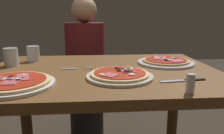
{
  "coord_description": "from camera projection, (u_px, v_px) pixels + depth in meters",
  "views": [
    {
      "loc": [
        -0.04,
        -1.06,
        1.04
      ],
      "look_at": [
        0.04,
        -0.08,
        0.81
      ],
      "focal_mm": 35.52,
      "sensor_mm": 36.0,
      "label": 1
    }
  ],
  "objects": [
    {
      "name": "pizza_across_right",
      "position": [
        13.0,
        83.0,
        0.83
      ],
      "size": [
        0.31,
        0.31,
        0.03
      ],
      "color": "white",
      "rests_on": "dining_table"
    },
    {
      "name": "pizza_across_left",
      "position": [
        166.0,
        62.0,
        1.22
      ],
      "size": [
        0.31,
        0.31,
        0.03
      ],
      "color": "white",
      "rests_on": "dining_table"
    },
    {
      "name": "pizza_foreground",
      "position": [
        120.0,
        75.0,
        0.94
      ],
      "size": [
        0.29,
        0.29,
        0.05
      ],
      "color": "silver",
      "rests_on": "dining_table"
    },
    {
      "name": "dining_table",
      "position": [
        103.0,
        94.0,
        1.12
      ],
      "size": [
        1.13,
        0.82,
        0.78
      ],
      "color": "brown",
      "rests_on": "ground"
    },
    {
      "name": "knife",
      "position": [
        186.0,
        80.0,
        0.9
      ],
      "size": [
        0.2,
        0.04,
        0.01
      ],
      "color": "silver",
      "rests_on": "dining_table"
    },
    {
      "name": "fork",
      "position": [
        75.0,
        69.0,
        1.09
      ],
      "size": [
        0.16,
        0.02,
        0.0
      ],
      "color": "silver",
      "rests_on": "dining_table"
    },
    {
      "name": "water_glass_near",
      "position": [
        11.0,
        58.0,
        1.17
      ],
      "size": [
        0.07,
        0.07,
        0.09
      ],
      "color": "silver",
      "rests_on": "dining_table"
    },
    {
      "name": "water_glass_far",
      "position": [
        33.0,
        55.0,
        1.28
      ],
      "size": [
        0.07,
        0.07,
        0.09
      ],
      "color": "silver",
      "rests_on": "dining_table"
    },
    {
      "name": "salt_shaker",
      "position": [
        190.0,
        84.0,
        0.75
      ],
      "size": [
        0.03,
        0.03,
        0.07
      ],
      "color": "white",
      "rests_on": "dining_table"
    },
    {
      "name": "diner_person",
      "position": [
        86.0,
        74.0,
        1.85
      ],
      "size": [
        0.32,
        0.32,
        1.18
      ],
      "rotation": [
        0.0,
        0.0,
        3.14
      ],
      "color": "black",
      "rests_on": "ground"
    }
  ]
}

